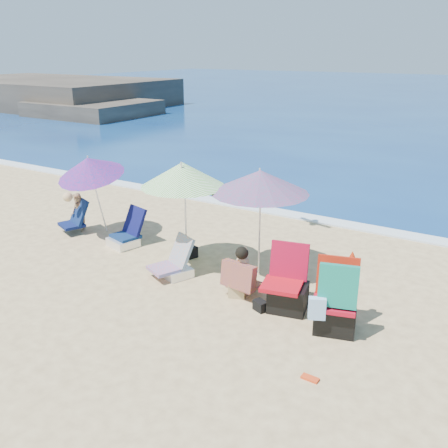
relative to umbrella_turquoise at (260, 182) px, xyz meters
The scene contains 18 objects.
ground 2.40m from the umbrella_turquoise, 93.61° to the right, with size 120.00×120.00×0.00m.
foam 3.94m from the umbrella_turquoise, 91.63° to the left, with size 120.00×0.50×0.04m.
headland 32.88m from the umbrella_turquoise, 146.47° to the left, with size 20.50×11.50×2.60m.
umbrella_turquoise is the anchor object (origin of this frame).
umbrella_striped 1.46m from the umbrella_turquoise, 161.92° to the right, with size 2.01×2.01×2.11m.
umbrella_blue 4.06m from the umbrella_turquoise, behind, with size 1.60×1.65×1.99m.
furled_umbrella 2.42m from the umbrella_turquoise, 22.34° to the right, with size 0.15×0.15×1.17m.
chair_navy 3.50m from the umbrella_turquoise, behind, with size 0.74×0.87×0.80m.
chair_rainbow 2.25m from the umbrella_turquoise, 144.38° to the right, with size 0.81×0.91×0.75m.
camp_chair_left 2.05m from the umbrella_turquoise, 42.57° to the right, with size 0.78×0.81×1.09m.
camp_chair_right 2.66m from the umbrella_turquoise, 31.86° to the right, with size 0.78×0.88×1.16m.
person_center 1.68m from the umbrella_turquoise, 78.76° to the right, with size 0.64×0.57×0.92m.
person_left 4.85m from the umbrella_turquoise, behind, with size 0.77×0.77×1.01m.
bag_black_a 2.31m from the umbrella_turquoise, behind, with size 0.36×0.31×0.23m.
bag_tan 1.97m from the umbrella_turquoise, 82.41° to the right, with size 0.34×0.29×0.24m.
bag_navy_b 2.26m from the umbrella_turquoise, ahead, with size 0.53×0.45×0.34m.
bag_black_b 2.23m from the umbrella_turquoise, 60.63° to the right, with size 0.26×0.23×0.17m.
orange_item 3.70m from the umbrella_turquoise, 50.09° to the right, with size 0.23×0.11×0.03m.
Camera 1 is at (4.01, -6.02, 4.04)m, focal length 39.40 mm.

